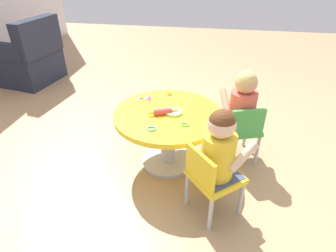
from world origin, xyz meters
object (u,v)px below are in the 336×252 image
(child_chair_left, at_px, (211,177))
(armchair_dark, at_px, (29,59))
(seated_child_right, at_px, (243,102))
(child_chair_right, at_px, (241,129))
(seated_child_left, at_px, (220,147))
(craft_scissors, at_px, (146,99))
(rolling_pin, at_px, (163,112))
(craft_table, at_px, (168,126))

(child_chair_left, bearing_deg, armchair_dark, 52.83)
(seated_child_right, distance_m, armchair_dark, 3.00)
(armchair_dark, bearing_deg, child_chair_right, -115.03)
(armchair_dark, bearing_deg, seated_child_right, -114.47)
(seated_child_left, xyz_separation_m, armchair_dark, (1.88, 2.55, -0.22))
(child_chair_right, relative_size, craft_scissors, 3.79)
(child_chair_left, bearing_deg, seated_child_right, -16.80)
(child_chair_right, bearing_deg, seated_child_right, 18.15)
(seated_child_left, bearing_deg, rolling_pin, 46.04)
(craft_table, height_order, armchair_dark, armchair_dark)
(seated_child_right, distance_m, rolling_pin, 0.65)
(child_chair_left, bearing_deg, craft_scissors, 41.10)
(craft_table, height_order, craft_scissors, craft_scissors)
(craft_table, relative_size, child_chair_left, 1.58)
(child_chair_left, xyz_separation_m, seated_child_left, (0.03, -0.03, 0.23))
(child_chair_left, height_order, child_chair_right, same)
(seated_child_left, xyz_separation_m, child_chair_right, (0.61, -0.18, -0.23))
(seated_child_right, xyz_separation_m, craft_scissors, (0.01, 0.80, -0.04))
(rolling_pin, relative_size, craft_scissors, 1.56)
(craft_table, bearing_deg, child_chair_right, -75.15)
(armchair_dark, relative_size, craft_scissors, 6.01)
(seated_child_left, xyz_separation_m, craft_scissors, (0.66, 0.63, -0.04))
(rolling_pin, bearing_deg, seated_child_left, -133.96)
(seated_child_left, distance_m, seated_child_right, 0.67)
(seated_child_right, height_order, craft_scissors, seated_child_right)
(seated_child_left, height_order, armchair_dark, armchair_dark)
(armchair_dark, bearing_deg, seated_child_left, -126.46)
(child_chair_right, xyz_separation_m, craft_scissors, (0.05, 0.81, 0.18))
(child_chair_right, bearing_deg, child_chair_left, 161.24)
(craft_table, relative_size, child_chair_right, 1.58)
(child_chair_left, relative_size, seated_child_right, 1.05)
(craft_scissors, bearing_deg, craft_table, -132.05)
(child_chair_left, distance_m, rolling_pin, 0.63)
(craft_scissors, bearing_deg, armchair_dark, 57.47)
(craft_table, xyz_separation_m, seated_child_right, (0.19, -0.57, 0.17))
(child_chair_right, bearing_deg, craft_table, 104.85)
(craft_table, distance_m, child_chair_left, 0.61)
(rolling_pin, bearing_deg, child_chair_right, -73.05)
(child_chair_right, bearing_deg, armchair_dark, 64.97)
(craft_table, height_order, child_chair_left, child_chair_left)
(craft_table, relative_size, craft_scissors, 5.97)
(child_chair_left, relative_size, rolling_pin, 2.43)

